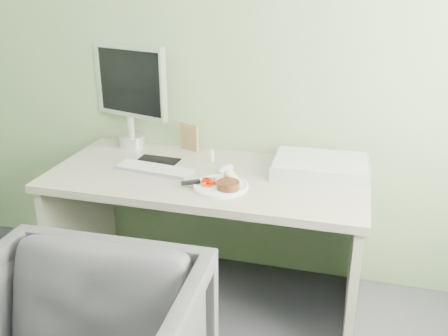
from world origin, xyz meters
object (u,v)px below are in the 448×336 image
(desk, at_px, (208,206))
(scanner, at_px, (320,167))
(plate, at_px, (221,186))
(monitor, at_px, (130,90))

(desk, relative_size, scanner, 3.39)
(plate, height_order, scanner, scanner)
(plate, bearing_deg, desk, 127.14)
(desk, height_order, monitor, monitor)
(scanner, bearing_deg, monitor, 169.85)
(monitor, bearing_deg, desk, -13.89)
(scanner, bearing_deg, plate, -147.51)
(plate, xyz_separation_m, scanner, (0.44, 0.29, 0.03))
(scanner, relative_size, monitor, 0.81)
(desk, xyz_separation_m, monitor, (-0.55, 0.32, 0.51))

